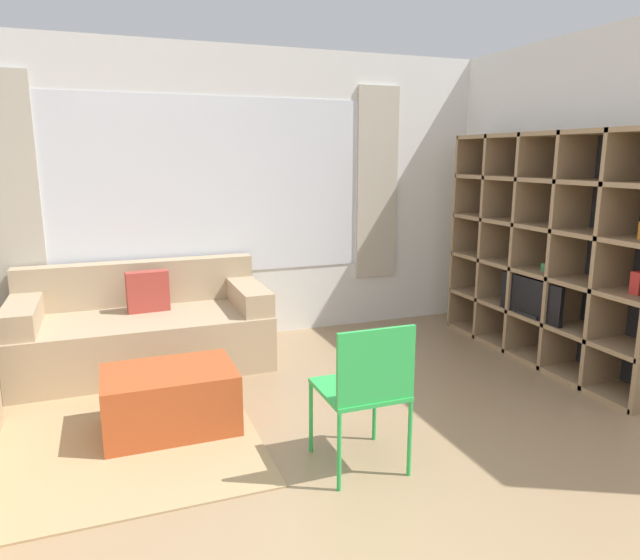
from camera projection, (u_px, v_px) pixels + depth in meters
The scene contains 7 objects.
wall_back at pixel (213, 197), 5.26m from camera, with size 6.60×0.11×2.70m.
wall_right at pixel (587, 203), 4.63m from camera, with size 0.07×4.56×2.70m, color white.
area_rug at pixel (74, 434), 3.60m from camera, with size 2.18×2.07×0.01m, color tan.
shelving_unit at pixel (550, 251), 4.77m from camera, with size 0.40×2.26×1.92m.
couch_main at pixel (144, 330), 4.75m from camera, with size 1.99×0.97×0.83m.
ottoman at pixel (170, 400), 3.65m from camera, with size 0.82×0.57×0.40m.
folding_chair at pixel (366, 384), 3.09m from camera, with size 0.44×0.46×0.86m.
Camera 1 is at (-0.94, -1.92, 1.73)m, focal length 32.00 mm.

